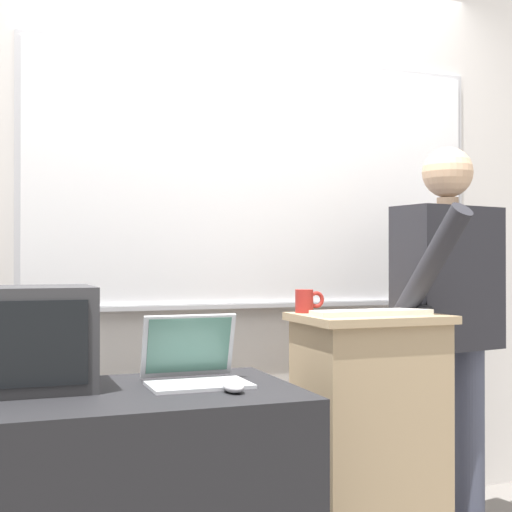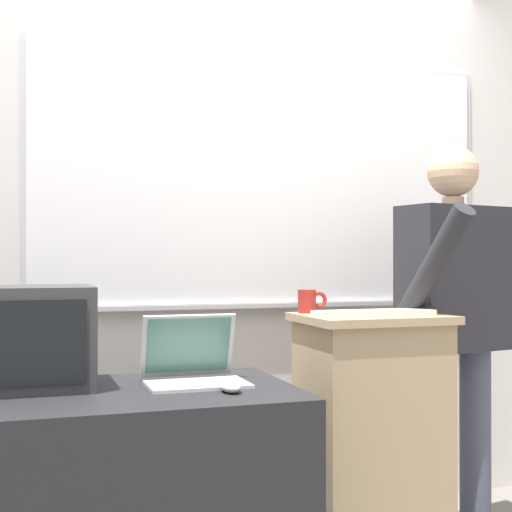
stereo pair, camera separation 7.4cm
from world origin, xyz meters
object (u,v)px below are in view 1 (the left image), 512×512
(laptop, at_px, (193,361))
(computer_mouse_by_keyboard, at_px, (424,309))
(wireless_keyboard, at_px, (372,312))
(person_presenter, at_px, (449,311))
(computer_mouse_by_laptop, at_px, (234,387))
(coffee_mug, at_px, (306,301))
(lectern_podium, at_px, (369,441))
(crt_monitor, at_px, (30,338))

(laptop, xyz_separation_m, computer_mouse_by_keyboard, (0.94, 0.09, 0.15))
(laptop, bearing_deg, computer_mouse_by_keyboard, 5.26)
(wireless_keyboard, height_order, computer_mouse_by_keyboard, computer_mouse_by_keyboard)
(person_presenter, distance_m, computer_mouse_by_laptop, 1.21)
(computer_mouse_by_keyboard, bearing_deg, coffee_mug, 156.61)
(lectern_podium, distance_m, computer_mouse_by_laptop, 0.79)
(lectern_podium, relative_size, computer_mouse_by_keyboard, 9.65)
(lectern_podium, bearing_deg, computer_mouse_by_keyboard, -9.36)
(computer_mouse_by_laptop, height_order, coffee_mug, coffee_mug)
(laptop, height_order, coffee_mug, coffee_mug)
(lectern_podium, bearing_deg, laptop, -170.35)
(lectern_podium, xyz_separation_m, person_presenter, (0.45, 0.13, 0.47))
(person_presenter, bearing_deg, crt_monitor, 175.35)
(laptop, bearing_deg, crt_monitor, 173.20)
(computer_mouse_by_keyboard, bearing_deg, computer_mouse_by_laptop, -161.03)
(person_presenter, bearing_deg, lectern_podium, -175.19)
(person_presenter, bearing_deg, wireless_keyboard, -169.96)
(person_presenter, height_order, laptop, person_presenter)
(person_presenter, distance_m, laptop, 1.21)
(wireless_keyboard, xyz_separation_m, crt_monitor, (-1.22, -0.01, -0.05))
(computer_mouse_by_laptop, bearing_deg, computer_mouse_by_keyboard, 18.97)
(laptop, bearing_deg, lectern_podium, 9.65)
(laptop, height_order, computer_mouse_by_keyboard, computer_mouse_by_keyboard)
(wireless_keyboard, distance_m, computer_mouse_by_keyboard, 0.24)
(laptop, xyz_separation_m, computer_mouse_by_laptop, (0.07, -0.21, -0.05))
(lectern_podium, bearing_deg, person_presenter, 15.96)
(coffee_mug, bearing_deg, person_presenter, -1.32)
(computer_mouse_by_laptop, xyz_separation_m, crt_monitor, (-0.58, 0.27, 0.14))
(wireless_keyboard, height_order, coffee_mug, coffee_mug)
(laptop, distance_m, computer_mouse_by_keyboard, 0.96)
(lectern_podium, bearing_deg, wireless_keyboard, -107.61)
(lectern_podium, height_order, crt_monitor, crt_monitor)
(crt_monitor, xyz_separation_m, coffee_mug, (1.03, 0.21, 0.08))
(computer_mouse_by_laptop, distance_m, coffee_mug, 0.70)
(computer_mouse_by_laptop, bearing_deg, coffee_mug, 46.46)
(lectern_podium, distance_m, person_presenter, 0.67)
(lectern_podium, bearing_deg, computer_mouse_by_laptop, -152.78)
(computer_mouse_by_laptop, bearing_deg, laptop, 108.17)
(computer_mouse_by_keyboard, bearing_deg, crt_monitor, -178.96)
(computer_mouse_by_laptop, relative_size, coffee_mug, 0.84)
(computer_mouse_by_keyboard, distance_m, coffee_mug, 0.45)
(lectern_podium, xyz_separation_m, crt_monitor, (-1.23, -0.06, 0.44))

